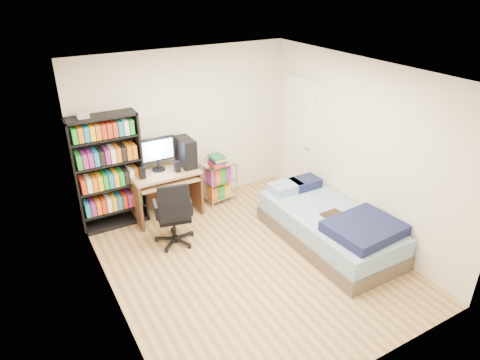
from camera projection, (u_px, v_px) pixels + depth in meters
room at (251, 177)px, 5.16m from camera, size 3.58×4.08×2.58m
media_shelf at (108, 171)px, 6.17m from camera, size 0.97×0.32×1.80m
computer_desk at (170, 173)px, 6.57m from camera, size 1.01×0.59×1.28m
office_chair at (175, 224)px, 5.96m from camera, size 0.70×0.70×0.98m
wire_cart at (218, 171)px, 7.01m from camera, size 0.56×0.43×0.83m
bed at (330, 226)px, 6.00m from camera, size 1.06×2.12×0.60m
door at (298, 138)px, 7.09m from camera, size 0.12×0.80×2.00m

